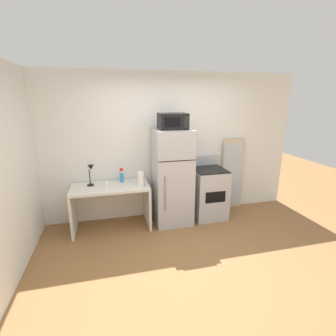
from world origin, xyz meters
The scene contains 11 objects.
ground_plane centered at (0.00, 0.00, 0.00)m, with size 12.00×12.00×0.00m, color olive.
wall_back_white centered at (0.00, 1.70, 1.30)m, with size 5.00×0.10×2.60m, color white.
desk centered at (-1.01, 1.32, 0.53)m, with size 1.27×0.63×0.75m.
desk_lamp centered at (-1.30, 1.40, 0.99)m, with size 0.14×0.12×0.35m.
coffee_mug centered at (-1.07, 1.29, 0.80)m, with size 0.08×0.08×0.10m, color white.
paper_towel_roll centered at (-0.51, 1.21, 0.87)m, with size 0.11×0.11×0.24m, color white.
spray_bottle centered at (-0.81, 1.47, 0.85)m, with size 0.06×0.06×0.25m.
refrigerator centered at (0.05, 1.31, 0.83)m, with size 0.63×0.67×1.66m.
microwave centered at (0.05, 1.29, 1.79)m, with size 0.46×0.35×0.26m.
oven_range centered at (0.75, 1.33, 0.47)m, with size 0.58×0.61×1.10m.
leaning_mirror centered at (1.35, 1.59, 0.70)m, with size 0.44×0.03×1.40m.
Camera 1 is at (-1.00, -2.66, 2.13)m, focal length 26.50 mm.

